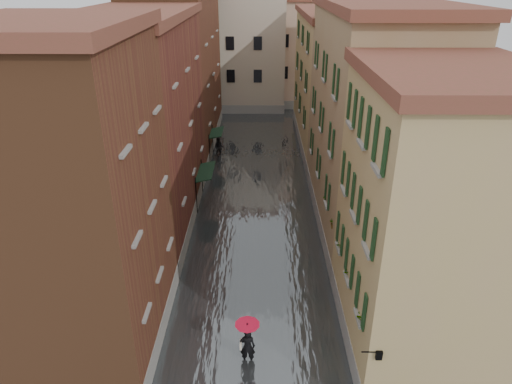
{
  "coord_description": "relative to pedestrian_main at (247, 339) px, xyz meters",
  "views": [
    {
      "loc": [
        0.24,
        -17.7,
        14.77
      ],
      "look_at": [
        0.03,
        6.83,
        3.0
      ],
      "focal_mm": 32.0,
      "sensor_mm": 36.0,
      "label": 1
    }
  ],
  "objects": [
    {
      "name": "building_end_pink",
      "position": [
        6.23,
        43.51,
        4.73
      ],
      "size": [
        10.0,
        9.0,
        12.0
      ],
      "primitive_type": "cube",
      "color": "#D1AB93",
      "rests_on": "ground"
    },
    {
      "name": "awning_far",
      "position": [
        -3.26,
        23.0,
        1.19
      ],
      "size": [
        1.09,
        2.8,
        2.8
      ],
      "color": "black",
      "rests_on": "ground"
    },
    {
      "name": "building_left_mid",
      "position": [
        -6.77,
        12.51,
        4.98
      ],
      "size": [
        6.0,
        14.0,
        12.5
      ],
      "primitive_type": "cube",
      "color": "brown",
      "rests_on": "ground"
    },
    {
      "name": "pedestrian_far",
      "position": [
        -3.12,
        23.83,
        -0.39
      ],
      "size": [
        0.93,
        0.76,
        1.77
      ],
      "primitive_type": "imported",
      "rotation": [
        0.0,
        0.0,
        -0.1
      ],
      "color": "black",
      "rests_on": "ground"
    },
    {
      "name": "wall_lantern",
      "position": [
        4.56,
        -2.49,
        1.73
      ],
      "size": [
        0.71,
        0.22,
        0.35
      ],
      "color": "black",
      "rests_on": "ground"
    },
    {
      "name": "pedestrian_main",
      "position": [
        0.0,
        0.0,
        0.0
      ],
      "size": [
        1.03,
        1.03,
        2.06
      ],
      "color": "black",
      "rests_on": "ground"
    },
    {
      "name": "floodwater",
      "position": [
        0.23,
        16.51,
        -1.17
      ],
      "size": [
        10.0,
        60.0,
        0.2
      ],
      "primitive_type": "cube",
      "color": "#454A4C",
      "rests_on": "ground"
    },
    {
      "name": "building_end_cream",
      "position": [
        -2.77,
        41.51,
        5.23
      ],
      "size": [
        12.0,
        9.0,
        13.0
      ],
      "primitive_type": "cube",
      "color": "#AFA78B",
      "rests_on": "ground"
    },
    {
      "name": "building_right_near",
      "position": [
        7.23,
        1.51,
        4.48
      ],
      "size": [
        6.0,
        8.0,
        11.5
      ],
      "primitive_type": "cube",
      "color": "tan",
      "rests_on": "ground"
    },
    {
      "name": "building_left_far",
      "position": [
        -6.77,
        27.51,
        5.73
      ],
      "size": [
        6.0,
        16.0,
        14.0
      ],
      "primitive_type": "cube",
      "color": "brown",
      "rests_on": "ground"
    },
    {
      "name": "building_left_near",
      "position": [
        -6.77,
        1.51,
        5.23
      ],
      "size": [
        6.0,
        8.0,
        13.0
      ],
      "primitive_type": "cube",
      "color": "brown",
      "rests_on": "ground"
    },
    {
      "name": "ground",
      "position": [
        0.23,
        3.51,
        -1.27
      ],
      "size": [
        120.0,
        120.0,
        0.0
      ],
      "primitive_type": "plane",
      "color": "#5B5B5E",
      "rests_on": "ground"
    },
    {
      "name": "building_right_far",
      "position": [
        7.23,
        27.51,
        4.48
      ],
      "size": [
        6.0,
        16.0,
        11.5
      ],
      "primitive_type": "cube",
      "color": "tan",
      "rests_on": "ground"
    },
    {
      "name": "window_planters",
      "position": [
        4.35,
        4.01,
        2.24
      ],
      "size": [
        0.59,
        10.79,
        0.84
      ],
      "color": "#9F5734",
      "rests_on": "ground"
    },
    {
      "name": "awning_near",
      "position": [
        -3.25,
        14.52,
        1.2
      ],
      "size": [
        1.09,
        3.27,
        2.8
      ],
      "color": "black",
      "rests_on": "ground"
    },
    {
      "name": "building_right_mid",
      "position": [
        7.23,
        12.51,
        5.23
      ],
      "size": [
        6.0,
        14.0,
        13.0
      ],
      "primitive_type": "cube",
      "color": "#957C5A",
      "rests_on": "ground"
    }
  ]
}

